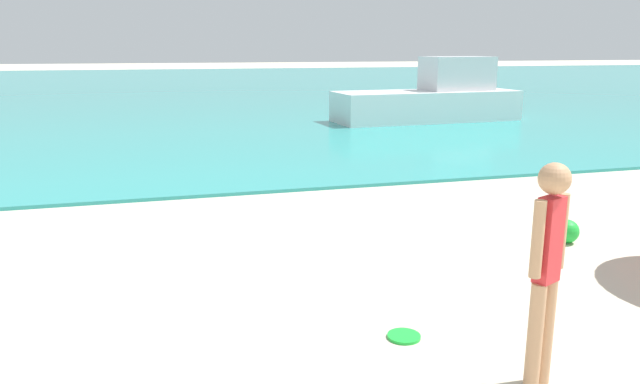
{
  "coord_description": "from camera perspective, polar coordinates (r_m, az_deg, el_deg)",
  "views": [
    {
      "loc": [
        -1.27,
        0.56,
        2.36
      ],
      "look_at": [
        0.39,
        6.41,
        0.91
      ],
      "focal_mm": 34.03,
      "sensor_mm": 36.0,
      "label": 1
    }
  ],
  "objects": [
    {
      "name": "water",
      "position": [
        39.72,
        -14.17,
        9.66
      ],
      "size": [
        160.0,
        60.0,
        0.06
      ],
      "primitive_type": "cube",
      "color": "teal",
      "rests_on": "ground"
    },
    {
      "name": "person_standing",
      "position": [
        4.45,
        20.55,
        -6.33
      ],
      "size": [
        0.35,
        0.22,
        1.63
      ],
      "rotation": [
        0.0,
        0.0,
        0.42
      ],
      "color": "tan",
      "rests_on": "ground"
    },
    {
      "name": "frisbee",
      "position": [
        5.25,
        7.9,
        -13.3
      ],
      "size": [
        0.28,
        0.28,
        0.03
      ],
      "primitive_type": "cylinder",
      "color": "green",
      "rests_on": "ground"
    },
    {
      "name": "boat_near",
      "position": [
        20.06,
        10.56,
        8.62
      ],
      "size": [
        6.04,
        2.2,
        2.02
      ],
      "rotation": [
        0.0,
        0.0,
        3.19
      ],
      "color": "white",
      "rests_on": "water"
    },
    {
      "name": "beach_ball",
      "position": [
        8.12,
        22.2,
        -3.44
      ],
      "size": [
        0.3,
        0.3,
        0.3
      ],
      "primitive_type": "sphere",
      "color": "green",
      "rests_on": "ground"
    }
  ]
}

